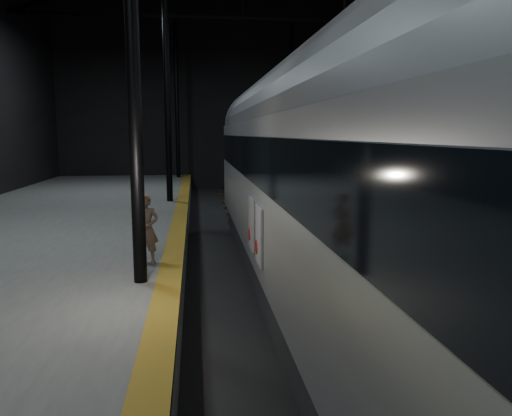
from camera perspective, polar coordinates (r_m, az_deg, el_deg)
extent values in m
plane|color=black|center=(14.54, 3.99, -7.07)|extent=(44.00, 44.00, 0.00)
cube|color=#535350|center=(14.96, -25.64, -5.49)|extent=(9.00, 43.80, 1.00)
cube|color=olive|center=(14.06, -9.11, -3.48)|extent=(0.50, 43.80, 0.01)
cube|color=#3F3328|center=(14.38, 1.16, -6.53)|extent=(0.08, 43.00, 0.14)
cube|color=#3F3328|center=(14.65, 6.78, -6.30)|extent=(0.08, 43.00, 0.14)
cube|color=black|center=(14.53, 3.99, -6.84)|extent=(2.40, 42.00, 0.12)
cylinder|color=black|center=(10.03, -14.05, 20.35)|extent=(0.26, 0.26, 10.00)
cylinder|color=black|center=(21.88, -10.14, 13.89)|extent=(0.26, 0.26, 10.00)
cylinder|color=black|center=(22.79, 9.89, 13.67)|extent=(0.26, 0.26, 10.00)
cylinder|color=black|center=(33.83, -9.03, 11.96)|extent=(0.26, 0.26, 10.00)
cylinder|color=black|center=(34.43, 4.00, 11.98)|extent=(0.26, 0.26, 10.00)
cube|color=black|center=(28.54, -1.50, 20.85)|extent=(23.60, 0.15, 0.18)
cube|color=#999BA0|center=(10.49, 7.95, 1.55)|extent=(3.01, 20.73, 3.11)
cube|color=black|center=(10.90, 7.74, -8.67)|extent=(2.75, 20.32, 0.88)
cube|color=black|center=(10.43, 8.03, 5.51)|extent=(3.07, 20.42, 0.93)
cylinder|color=slate|center=(10.42, 8.13, 10.07)|extent=(2.95, 20.53, 2.95)
cube|color=black|center=(17.89, 1.83, -3.07)|extent=(1.87, 2.28, 0.36)
cube|color=silver|center=(9.29, 0.34, -3.15)|extent=(0.04, 0.78, 1.09)
cube|color=silver|center=(10.50, -0.53, -1.79)|extent=(0.04, 0.78, 1.09)
cylinder|color=maroon|center=(9.52, 0.07, -4.46)|extent=(0.03, 0.27, 0.27)
cylinder|color=maroon|center=(10.73, -0.74, -2.98)|extent=(0.03, 0.27, 0.27)
imported|color=#916D59|center=(11.42, -12.42, -2.36)|extent=(0.63, 0.47, 1.57)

